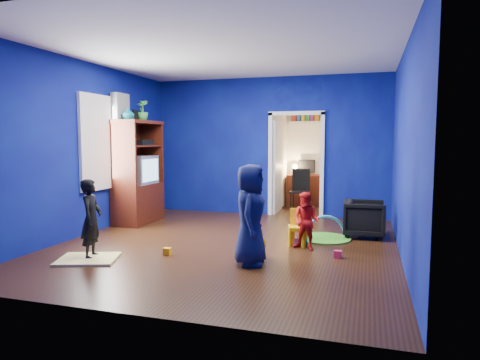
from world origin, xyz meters
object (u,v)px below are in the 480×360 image
(kid_chair, at_px, (298,229))
(hopper_ball, at_px, (252,245))
(folding_chair, at_px, (300,191))
(child_navy, at_px, (250,215))
(play_mat, at_px, (325,238))
(crt_tv, at_px, (140,170))
(child_black, at_px, (91,219))
(study_desk, at_px, (306,190))
(vase, at_px, (128,114))
(toddler_red, at_px, (306,221))
(tv_armoire, at_px, (138,172))
(armchair, at_px, (364,219))

(kid_chair, bearing_deg, hopper_ball, -132.49)
(hopper_ball, xyz_separation_m, folding_chair, (0.03, 3.95, 0.26))
(child_navy, xyz_separation_m, play_mat, (0.78, 1.70, -0.64))
(crt_tv, bearing_deg, child_black, -74.90)
(kid_chair, height_order, study_desk, study_desk)
(child_navy, distance_m, vase, 3.63)
(toddler_red, relative_size, study_desk, 0.96)
(child_black, distance_m, vase, 2.71)
(vase, bearing_deg, child_navy, -32.33)
(child_black, xyz_separation_m, toddler_red, (2.71, 1.30, -0.12))
(vase, distance_m, tv_armoire, 1.14)
(armchair, bearing_deg, crt_tv, 87.76)
(tv_armoire, height_order, folding_chair, tv_armoire)
(kid_chair, xyz_separation_m, play_mat, (0.35, 0.54, -0.24))
(crt_tv, height_order, study_desk, crt_tv)
(child_navy, relative_size, study_desk, 1.47)
(child_black, xyz_separation_m, crt_tv, (-0.65, 2.43, 0.48))
(toddler_red, xyz_separation_m, play_mat, (0.20, 0.74, -0.41))
(toddler_red, height_order, kid_chair, toddler_red)
(child_black, relative_size, toddler_red, 1.28)
(toddler_red, bearing_deg, study_desk, 112.70)
(child_navy, bearing_deg, play_mat, -32.12)
(child_black, xyz_separation_m, folding_chair, (2.11, 4.54, -0.08))
(tv_armoire, bearing_deg, crt_tv, 0.00)
(toddler_red, bearing_deg, child_black, -139.79)
(armchair, distance_m, crt_tv, 4.23)
(child_navy, relative_size, vase, 5.61)
(armchair, distance_m, child_navy, 2.50)
(hopper_ball, bearing_deg, child_navy, -78.69)
(vase, relative_size, play_mat, 0.28)
(vase, bearing_deg, hopper_ball, -28.99)
(play_mat, bearing_deg, child_black, -144.90)
(child_navy, bearing_deg, study_desk, -7.25)
(child_black, bearing_deg, vase, 2.75)
(study_desk, bearing_deg, toddler_red, -81.87)
(crt_tv, bearing_deg, armchair, -0.38)
(armchair, height_order, folding_chair, folding_chair)
(tv_armoire, height_order, study_desk, tv_armoire)
(armchair, distance_m, child_black, 4.26)
(vase, relative_size, tv_armoire, 0.12)
(child_black, distance_m, study_desk, 5.89)
(tv_armoire, xyz_separation_m, kid_chair, (3.25, -0.93, -0.73))
(crt_tv, relative_size, folding_chair, 0.76)
(play_mat, height_order, folding_chair, folding_chair)
(child_navy, xyz_separation_m, crt_tv, (-2.78, 2.09, 0.37))
(toddler_red, bearing_deg, folding_chair, 115.06)
(play_mat, xyz_separation_m, folding_chair, (-0.80, 2.50, 0.45))
(child_black, bearing_deg, kid_chair, -74.96)
(child_black, distance_m, kid_chair, 2.98)
(vase, xyz_separation_m, tv_armoire, (0.00, 0.30, -1.10))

